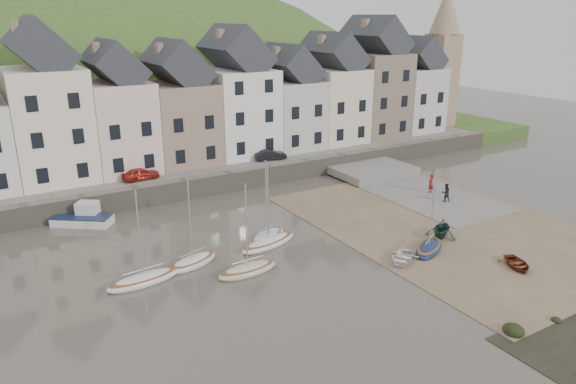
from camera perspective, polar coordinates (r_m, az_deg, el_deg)
ground at (r=36.87m, az=4.86°, el=-6.98°), size 160.00×160.00×0.00m
quay_land at (r=63.83m, az=-12.17°, el=4.45°), size 90.00×30.00×1.50m
quay_street at (r=53.21m, az=-8.10°, el=2.78°), size 70.00×7.00×0.10m
seawall at (r=50.31m, az=-6.48°, el=1.15°), size 70.00×1.20×1.80m
beach at (r=43.75m, az=16.66°, el=-3.46°), size 18.00×26.00×0.06m
slipway at (r=51.65m, az=13.22°, el=0.25°), size 8.00×18.00×0.12m
hillside at (r=94.31m, az=-19.98°, el=-3.65°), size 134.40×84.00×84.00m
townhouse_terrace at (r=55.81m, az=-8.13°, el=9.59°), size 61.05×8.00×13.93m
church_spire at (r=74.51m, az=16.32°, el=14.15°), size 4.00×4.00×18.00m
sailboat_0 at (r=34.45m, az=-15.28°, el=-9.06°), size 4.88×2.03×6.32m
sailboat_1 at (r=36.02m, az=-10.24°, el=-7.40°), size 4.09×2.65×6.32m
sailboat_2 at (r=34.53m, az=-4.38°, el=-8.33°), size 4.21×1.69×6.32m
sailboat_3 at (r=39.30m, az=-2.32°, el=-4.82°), size 4.17×3.11×6.32m
sailboat_4 at (r=38.34m, az=-2.12°, el=-5.45°), size 5.12×2.63×6.32m
sailboat_5 at (r=38.73m, az=14.94°, el=-5.84°), size 4.11×3.22×6.32m
motorboat_2 at (r=45.04m, az=-21.16°, el=-2.57°), size 4.73×4.08×1.70m
rowboat_white at (r=36.63m, az=12.22°, el=-6.91°), size 3.55×3.26×0.60m
rowboat_green at (r=41.13m, az=16.24°, el=-3.76°), size 3.38×3.23×1.39m
rowboat_red at (r=38.15m, az=23.46°, el=-7.10°), size 2.79×3.12×0.53m
person_red at (r=50.76m, az=15.14°, el=0.91°), size 0.73×0.55×1.81m
person_dark at (r=48.76m, az=16.62°, el=-0.04°), size 0.96×0.86×1.65m
car_left at (r=49.80m, az=-15.58°, el=1.91°), size 3.40×1.56×1.13m
car_right at (r=54.71m, az=-1.93°, el=4.04°), size 3.48×1.80×1.09m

